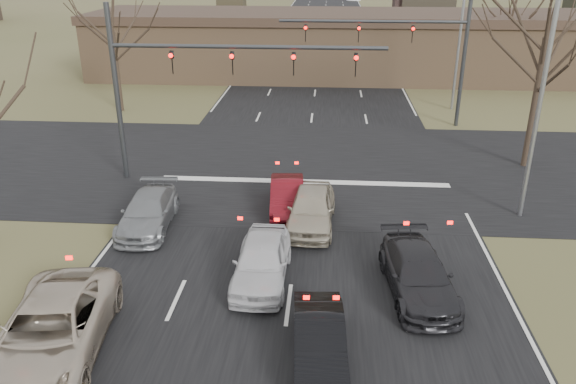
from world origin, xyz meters
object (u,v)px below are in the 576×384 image
at_px(car_grey_ahead, 148,212).
at_px(car_charcoal_sedan, 418,274).
at_px(streetlight_right_near, 539,80).
at_px(car_black_hatch, 319,340).
at_px(streetlight_right_far, 458,25).
at_px(car_white_sedan, 262,261).
at_px(mast_arm_far, 417,43).
at_px(car_red_ahead, 287,196).
at_px(mast_arm_near, 187,72).
at_px(car_silver_ahead, 311,208).
at_px(building, 341,44).
at_px(car_silver_suv, 51,331).

bearing_deg(car_grey_ahead, car_charcoal_sedan, -25.00).
bearing_deg(streetlight_right_near, car_black_hatch, -129.81).
relative_size(streetlight_right_far, car_black_hatch, 2.63).
xyz_separation_m(car_white_sedan, car_grey_ahead, (-4.86, 3.55, -0.08)).
xyz_separation_m(mast_arm_far, car_black_hatch, (-5.21, -22.41, -4.39)).
relative_size(mast_arm_far, car_red_ahead, 2.86).
height_order(mast_arm_near, streetlight_right_far, streetlight_right_far).
relative_size(car_grey_ahead, car_silver_ahead, 1.02).
distance_m(car_white_sedan, car_red_ahead, 5.52).
bearing_deg(mast_arm_near, car_white_sedan, -63.79).
xyz_separation_m(streetlight_right_far, car_charcoal_sedan, (-5.32, -23.02, -4.91)).
relative_size(building, mast_arm_far, 3.81).
bearing_deg(streetlight_right_far, building, 123.65).
relative_size(mast_arm_far, car_charcoal_sedan, 2.40).
bearing_deg(car_grey_ahead, car_black_hatch, -50.27).
relative_size(building, car_charcoal_sedan, 9.14).
distance_m(streetlight_right_near, car_red_ahead, 10.60).
bearing_deg(car_red_ahead, car_silver_suv, -123.95).
bearing_deg(car_silver_suv, car_silver_ahead, 44.33).
bearing_deg(car_white_sedan, car_charcoal_sedan, -3.76).
bearing_deg(car_red_ahead, car_black_hatch, -84.84).
bearing_deg(mast_arm_near, car_silver_suv, -93.70).
bearing_deg(car_black_hatch, mast_arm_far, 73.14).
height_order(car_white_sedan, car_grey_ahead, car_white_sedan).
relative_size(streetlight_right_far, car_red_ahead, 2.57).
height_order(streetlight_right_far, car_red_ahead, streetlight_right_far).
bearing_deg(car_white_sedan, mast_arm_far, 69.58).
xyz_separation_m(streetlight_right_far, car_silver_ahead, (-8.82, -18.53, -4.84)).
relative_size(car_white_sedan, car_red_ahead, 1.10).
bearing_deg(car_silver_suv, mast_arm_far, 54.56).
bearing_deg(car_silver_suv, car_black_hatch, -4.19).
bearing_deg(building, mast_arm_near, -106.13).
bearing_deg(streetlight_right_near, car_silver_suv, -146.68).
relative_size(mast_arm_near, car_red_ahead, 3.12).
height_order(building, car_red_ahead, building).
bearing_deg(mast_arm_near, streetlight_right_far, 43.89).
distance_m(car_red_ahead, car_silver_ahead, 1.75).
bearing_deg(car_silver_suv, streetlight_right_far, 52.94).
height_order(mast_arm_near, car_charcoal_sedan, mast_arm_near).
height_order(mast_arm_far, car_silver_ahead, mast_arm_far).
bearing_deg(streetlight_right_near, car_charcoal_sedan, -128.69).
bearing_deg(building, streetlight_right_far, -56.35).
bearing_deg(car_silver_ahead, mast_arm_far, 71.10).
xyz_separation_m(streetlight_right_far, car_silver_suv, (-15.38, -26.78, -4.80)).
xyz_separation_m(streetlight_right_far, car_black_hatch, (-8.34, -26.41, -4.96)).
height_order(car_white_sedan, car_red_ahead, car_white_sedan).
xyz_separation_m(mast_arm_far, streetlight_right_near, (2.64, -13.00, 0.57)).
bearing_deg(mast_arm_near, car_red_ahead, -33.91).
xyz_separation_m(mast_arm_far, car_grey_ahead, (-12.02, -15.09, -4.37)).
xyz_separation_m(mast_arm_far, car_silver_suv, (-12.24, -22.78, -4.23)).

